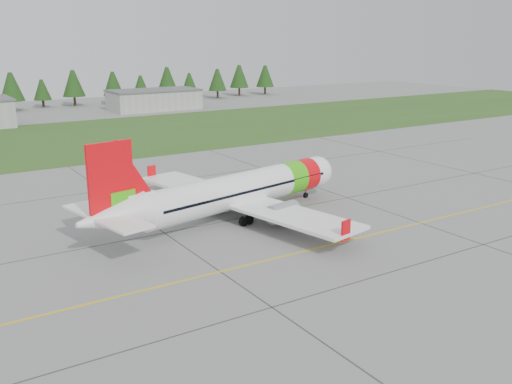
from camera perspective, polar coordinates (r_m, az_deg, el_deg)
ground at (r=52.90m, az=15.30°, el=-7.14°), size 320.00×320.00×0.00m
aircraft at (r=63.55m, az=-2.00°, el=0.08°), size 34.52×32.29×10.54m
grass_strip at (r=121.74m, az=-14.42°, el=5.48°), size 320.00×50.00×0.03m
taxi_guideline at (r=58.13m, az=9.50°, el=-4.73°), size 120.00×0.25×0.02m
hangar_east at (r=163.48m, az=-10.14°, el=9.02°), size 24.00×12.00×5.20m
treeline at (r=174.90m, az=-20.44°, el=9.50°), size 160.00×8.00×10.00m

